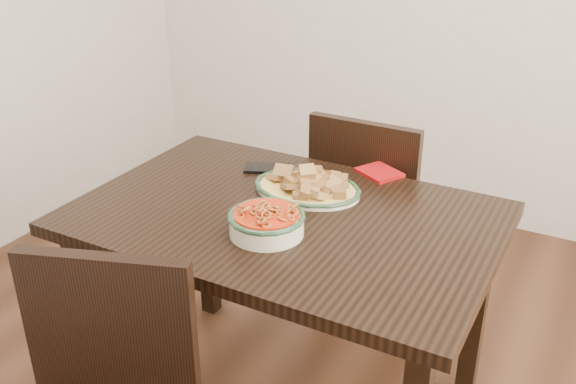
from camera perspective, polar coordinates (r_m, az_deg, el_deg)
The scene contains 6 objects.
dining_table at distance 1.97m, azimuth -0.28°, elevation -4.27°, with size 1.25×0.83×0.75m.
chair_far at distance 2.52m, azimuth 7.35°, elevation -1.50°, with size 0.43×0.43×0.89m.
fish_plate at distance 2.04m, azimuth 1.73°, elevation 1.17°, with size 0.35×0.27×0.11m.
noodle_bowl at distance 1.79m, azimuth -1.92°, elevation -2.50°, with size 0.22×0.22×0.08m.
smartphone at distance 2.22m, azimuth -1.86°, elevation 2.13°, with size 0.16×0.08×0.01m, color black.
napkin at distance 2.20m, azimuth 8.12°, elevation 1.74°, with size 0.14×0.11×0.01m, color #9A0B0C.
Camera 1 is at (0.84, -1.44, 1.64)m, focal length 40.00 mm.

